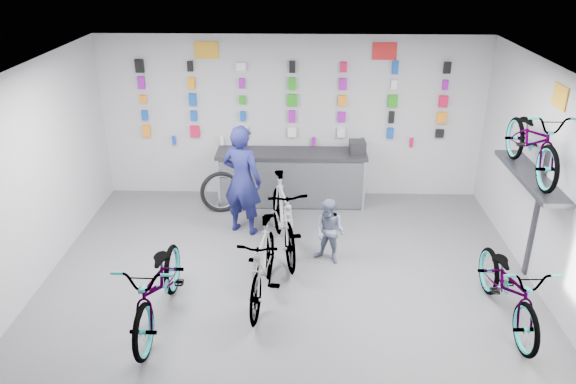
{
  "coord_description": "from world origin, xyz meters",
  "views": [
    {
      "loc": [
        0.2,
        -5.93,
        4.48
      ],
      "look_at": [
        -0.0,
        1.4,
        1.18
      ],
      "focal_mm": 35.0,
      "sensor_mm": 36.0,
      "label": 1
    }
  ],
  "objects_px": {
    "bike_right": "(509,286)",
    "bike_service": "(283,216)",
    "bike_left": "(159,285)",
    "bike_center": "(263,264)",
    "clerk": "(242,180)",
    "counter": "(291,179)",
    "customer": "(329,231)"
  },
  "relations": [
    {
      "from": "bike_right",
      "to": "bike_service",
      "type": "height_order",
      "value": "bike_service"
    },
    {
      "from": "bike_left",
      "to": "bike_right",
      "type": "distance_m",
      "value": 4.4
    },
    {
      "from": "bike_left",
      "to": "bike_center",
      "type": "height_order",
      "value": "bike_center"
    },
    {
      "from": "bike_left",
      "to": "bike_right",
      "type": "relative_size",
      "value": 1.06
    },
    {
      "from": "bike_center",
      "to": "clerk",
      "type": "bearing_deg",
      "value": 109.24
    },
    {
      "from": "counter",
      "to": "bike_left",
      "type": "height_order",
      "value": "bike_left"
    },
    {
      "from": "counter",
      "to": "bike_center",
      "type": "bearing_deg",
      "value": -95.88
    },
    {
      "from": "bike_right",
      "to": "customer",
      "type": "bearing_deg",
      "value": 145.21
    },
    {
      "from": "bike_service",
      "to": "customer",
      "type": "height_order",
      "value": "bike_service"
    },
    {
      "from": "bike_right",
      "to": "bike_service",
      "type": "bearing_deg",
      "value": 147.3
    },
    {
      "from": "bike_left",
      "to": "bike_service",
      "type": "bearing_deg",
      "value": 52.26
    },
    {
      "from": "bike_left",
      "to": "clerk",
      "type": "height_order",
      "value": "clerk"
    },
    {
      "from": "counter",
      "to": "bike_service",
      "type": "distance_m",
      "value": 1.78
    },
    {
      "from": "bike_left",
      "to": "clerk",
      "type": "distance_m",
      "value": 2.63
    },
    {
      "from": "bike_center",
      "to": "bike_service",
      "type": "height_order",
      "value": "bike_service"
    },
    {
      "from": "bike_left",
      "to": "bike_center",
      "type": "xyz_separation_m",
      "value": [
        1.26,
        0.55,
        0.0
      ]
    },
    {
      "from": "bike_center",
      "to": "customer",
      "type": "height_order",
      "value": "bike_center"
    },
    {
      "from": "bike_center",
      "to": "bike_right",
      "type": "height_order",
      "value": "bike_center"
    },
    {
      "from": "bike_center",
      "to": "clerk",
      "type": "height_order",
      "value": "clerk"
    },
    {
      "from": "bike_service",
      "to": "counter",
      "type": "bearing_deg",
      "value": 75.93
    },
    {
      "from": "customer",
      "to": "bike_service",
      "type": "bearing_deg",
      "value": -174.69
    },
    {
      "from": "customer",
      "to": "bike_left",
      "type": "bearing_deg",
      "value": -116.85
    },
    {
      "from": "bike_right",
      "to": "clerk",
      "type": "distance_m",
      "value": 4.3
    },
    {
      "from": "bike_right",
      "to": "clerk",
      "type": "relative_size",
      "value": 1.04
    },
    {
      "from": "bike_right",
      "to": "customer",
      "type": "height_order",
      "value": "customer"
    },
    {
      "from": "bike_right",
      "to": "bike_center",
      "type": "bearing_deg",
      "value": 170.21
    },
    {
      "from": "bike_left",
      "to": "bike_center",
      "type": "distance_m",
      "value": 1.38
    },
    {
      "from": "bike_left",
      "to": "clerk",
      "type": "xyz_separation_m",
      "value": [
        0.8,
        2.47,
        0.39
      ]
    },
    {
      "from": "bike_service",
      "to": "customer",
      "type": "distance_m",
      "value": 0.77
    },
    {
      "from": "bike_right",
      "to": "bike_service",
      "type": "xyz_separation_m",
      "value": [
        -2.91,
        1.68,
        0.1
      ]
    },
    {
      "from": "bike_service",
      "to": "customer",
      "type": "xyz_separation_m",
      "value": [
        0.7,
        -0.29,
        -0.09
      ]
    },
    {
      "from": "bike_service",
      "to": "bike_center",
      "type": "bearing_deg",
      "value": -111.32
    }
  ]
}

